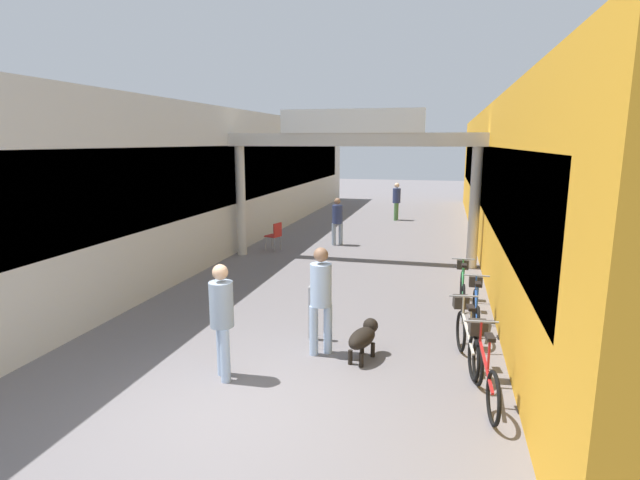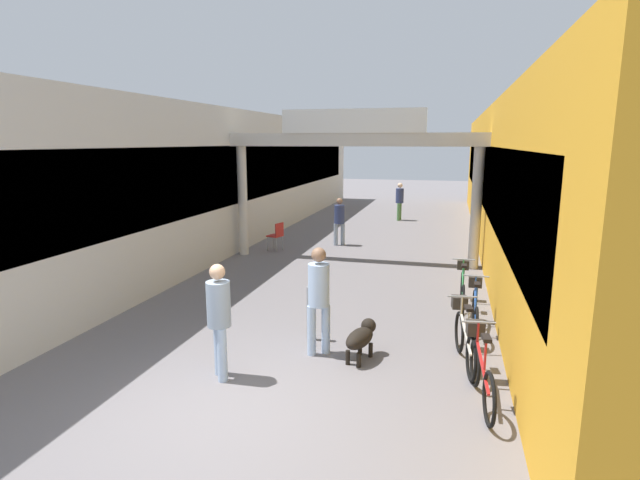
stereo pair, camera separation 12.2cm
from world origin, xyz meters
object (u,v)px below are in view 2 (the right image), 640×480
Objects in this scene: dog_on_leash at (361,337)px; bicycle_green_farthest at (463,288)px; pedestrian_elderly_walking at (400,199)px; bicycle_red_nearest at (481,368)px; pedestrian_with_dog at (319,294)px; pedestrian_carrying_crate at (339,219)px; cafe_chair_red_nearer at (277,234)px; pedestrian_companion at (219,314)px; bicycle_silver_second at (464,335)px; bicycle_blue_third at (475,309)px; bollard_post_metal at (309,312)px.

dog_on_leash is 0.50× the size of bicycle_green_farthest.
bicycle_red_nearest is (2.63, -15.26, -0.49)m from pedestrian_elderly_walking.
pedestrian_with_dog reaches higher than pedestrian_carrying_crate.
bicycle_red_nearest is (2.44, -0.85, -0.58)m from pedestrian_with_dog.
pedestrian_with_dog is at bearing -65.56° from cafe_chair_red_nearer.
pedestrian_with_dog is 8.69m from pedestrian_carrying_crate.
pedestrian_with_dog is 1.64m from pedestrian_companion.
pedestrian_companion is at bearing -157.16° from bicycle_silver_second.
pedestrian_companion is 8.62m from cafe_chair_red_nearer.
pedestrian_elderly_walking is 15.49m from bicycle_red_nearest.
bicycle_blue_third is (0.03, 2.48, 0.00)m from bicycle_red_nearest.
bicycle_silver_second and bollard_post_metal have the same top height.
pedestrian_elderly_walking is 0.97× the size of bicycle_blue_third.
bicycle_green_farthest is (3.44, 4.10, -0.54)m from pedestrian_companion.
bicycle_red_nearest is 1.00× the size of bicycle_silver_second.
pedestrian_with_dog is 14.41m from pedestrian_elderly_walking.
bicycle_blue_third is 1.73× the size of bollard_post_metal.
pedestrian_companion is 1.01× the size of bicycle_red_nearest.
pedestrian_with_dog is at bearing -172.93° from bicycle_silver_second.
pedestrian_companion is at bearing -142.55° from bicycle_blue_third.
pedestrian_companion is 2.01× the size of dog_on_leash.
cafe_chair_red_nearer is at bearing 114.44° from pedestrian_with_dog.
pedestrian_with_dog reaches higher than bollard_post_metal.
pedestrian_elderly_walking is at bearing 102.13° from bicycle_green_farthest.
pedestrian_with_dog is 1.05× the size of bicycle_red_nearest.
pedestrian_with_dog is at bearing -146.69° from bicycle_blue_third.
pedestrian_elderly_walking is at bearing 90.74° from pedestrian_with_dog.
pedestrian_with_dog is 2.34m from bicycle_silver_second.
bicycle_blue_third is at bearing -44.12° from cafe_chair_red_nearer.
bicycle_blue_third is 7.99m from cafe_chair_red_nearer.
pedestrian_companion is 1.96m from bollard_post_metal.
pedestrian_with_dog is 1.08× the size of pedestrian_elderly_walking.
pedestrian_with_dog reaches higher than bicycle_silver_second.
bicycle_red_nearest is 1.89× the size of cafe_chair_red_nearer.
pedestrian_elderly_walking is at bearing 99.78° from bicycle_red_nearest.
pedestrian_companion is 15.60m from pedestrian_elderly_walking.
bicycle_red_nearest is at bearing -80.22° from pedestrian_elderly_walking.
bicycle_silver_second and bicycle_blue_third have the same top height.
bicycle_red_nearest is 3.80m from bicycle_green_farthest.
dog_on_leash is (1.86, 1.13, -0.60)m from pedestrian_companion.
cafe_chair_red_nearer reaches higher than dog_on_leash.
dog_on_leash is 0.95× the size of cafe_chair_red_nearer.
pedestrian_carrying_crate is 8.11m from bollard_post_metal.
pedestrian_carrying_crate reaches higher than bicycle_blue_third.
bollard_post_metal is 1.10× the size of cafe_chair_red_nearer.
bicycle_green_farthest is at bearing -77.87° from pedestrian_elderly_walking.
pedestrian_elderly_walking is 7.86m from cafe_chair_red_nearer.
dog_on_leash is at bearing -168.84° from bicycle_silver_second.
cafe_chair_red_nearer is (-5.54, 4.25, 0.10)m from bicycle_green_farthest.
bollard_post_metal reaches higher than cafe_chair_red_nearer.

